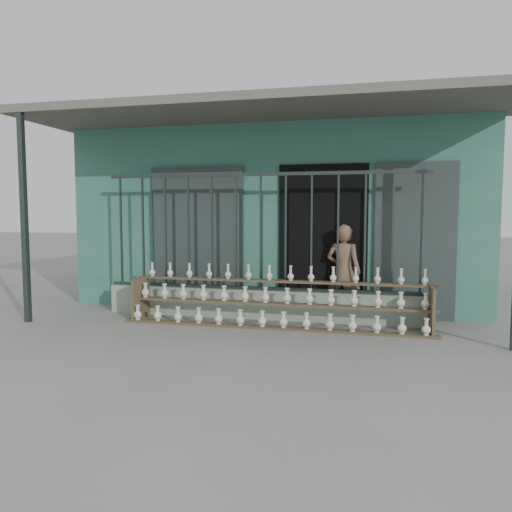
# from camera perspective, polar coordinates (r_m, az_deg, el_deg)

# --- Properties ---
(ground) EXTENTS (60.00, 60.00, 0.00)m
(ground) POSITION_cam_1_polar(r_m,az_deg,el_deg) (6.58, -2.06, -9.45)
(ground) COLOR slate
(workshop_building) EXTENTS (7.40, 6.60, 3.21)m
(workshop_building) POSITION_cam_1_polar(r_m,az_deg,el_deg) (10.51, 4.15, 4.86)
(workshop_building) COLOR #316957
(workshop_building) RESTS_ON ground
(parapet_wall) EXTENTS (5.00, 0.20, 0.45)m
(parapet_wall) POSITION_cam_1_polar(r_m,az_deg,el_deg) (7.76, 0.52, -5.52)
(parapet_wall) COLOR gray
(parapet_wall) RESTS_ON ground
(security_fence) EXTENTS (5.00, 0.04, 1.80)m
(security_fence) POSITION_cam_1_polar(r_m,az_deg,el_deg) (7.64, 0.53, 2.80)
(security_fence) COLOR #283330
(security_fence) RESTS_ON parapet_wall
(shelf_rack) EXTENTS (4.50, 0.68, 0.85)m
(shelf_rack) POSITION_cam_1_polar(r_m,az_deg,el_deg) (7.27, 2.30, -5.13)
(shelf_rack) COLOR brown
(shelf_rack) RESTS_ON ground
(elderly_woman) EXTENTS (0.59, 0.45, 1.46)m
(elderly_woman) POSITION_cam_1_polar(r_m,az_deg,el_deg) (7.81, 9.97, -1.77)
(elderly_woman) COLOR brown
(elderly_woman) RESTS_ON ground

